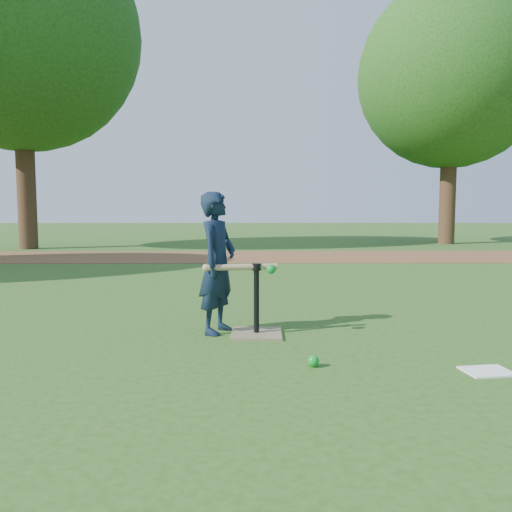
{
  "coord_description": "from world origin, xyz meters",
  "views": [
    {
      "loc": [
        0.17,
        -3.95,
        1.06
      ],
      "look_at": [
        0.23,
        0.53,
        0.65
      ],
      "focal_mm": 35.0,
      "sensor_mm": 36.0,
      "label": 1
    }
  ],
  "objects": [
    {
      "name": "ground",
      "position": [
        0.0,
        0.0,
        0.0
      ],
      "size": [
        80.0,
        80.0,
        0.0
      ],
      "primitive_type": "plane",
      "color": "#285116",
      "rests_on": "ground"
    },
    {
      "name": "dirt_strip",
      "position": [
        0.0,
        7.5,
        0.01
      ],
      "size": [
        24.0,
        3.0,
        0.01
      ],
      "primitive_type": "cube",
      "color": "brown",
      "rests_on": "ground"
    },
    {
      "name": "child",
      "position": [
        -0.11,
        0.32,
        0.61
      ],
      "size": [
        0.43,
        0.52,
        1.22
      ],
      "primitive_type": "imported",
      "rotation": [
        0.0,
        0.0,
        1.2
      ],
      "color": "black",
      "rests_on": "ground"
    },
    {
      "name": "wiffle_ball_ground",
      "position": [
        0.6,
        -0.65,
        0.04
      ],
      "size": [
        0.08,
        0.08,
        0.08
      ],
      "primitive_type": "sphere",
      "color": "#0D9527",
      "rests_on": "ground"
    },
    {
      "name": "clipboard",
      "position": [
        1.73,
        -0.78,
        0.01
      ],
      "size": [
        0.33,
        0.27,
        0.01
      ],
      "primitive_type": "cube",
      "rotation": [
        0.0,
        0.0,
        0.14
      ],
      "color": "white",
      "rests_on": "ground"
    },
    {
      "name": "batting_tee",
      "position": [
        0.23,
        0.23,
        0.11
      ],
      "size": [
        0.44,
        0.44,
        0.61
      ],
      "color": "olive",
      "rests_on": "ground"
    },
    {
      "name": "swing_action",
      "position": [
        0.13,
        0.19,
        0.58
      ],
      "size": [
        0.63,
        0.18,
        0.08
      ],
      "color": "tan",
      "rests_on": "ground"
    },
    {
      "name": "tree_left",
      "position": [
        -6.0,
        10.0,
        5.87
      ],
      "size": [
        6.4,
        6.4,
        9.08
      ],
      "color": "#382316",
      "rests_on": "ground"
    },
    {
      "name": "tree_right",
      "position": [
        6.5,
        12.0,
        5.29
      ],
      "size": [
        5.8,
        5.8,
        8.21
      ],
      "color": "#382316",
      "rests_on": "ground"
    }
  ]
}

